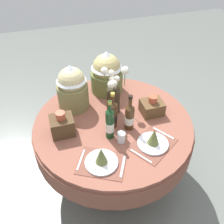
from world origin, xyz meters
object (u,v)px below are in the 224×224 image
(wine_bottle_left, at_px, (110,123))
(gift_tub_back_left, at_px, (72,86))
(wine_bottle_right, at_px, (113,114))
(place_setting_left, at_px, (101,159))
(dining_table, at_px, (113,134))
(flower_vase, at_px, (113,94))
(wine_bottle_centre, at_px, (130,117))
(woven_basket_side_left, at_px, (62,125))
(place_setting_right, at_px, (153,140))
(gift_tub_back_centre, at_px, (107,71))
(woven_basket_side_right, at_px, (152,107))
(tumbler_near_right, at_px, (121,137))

(wine_bottle_left, relative_size, gift_tub_back_left, 0.83)
(wine_bottle_right, bearing_deg, place_setting_left, -118.14)
(wine_bottle_left, bearing_deg, dining_table, 64.70)
(wine_bottle_right, bearing_deg, flower_vase, 71.06)
(wine_bottle_centre, height_order, woven_basket_side_left, wine_bottle_centre)
(place_setting_right, bearing_deg, gift_tub_back_centre, 100.12)
(dining_table, distance_m, wine_bottle_left, 0.33)
(gift_tub_back_left, bearing_deg, woven_basket_side_left, -115.44)
(place_setting_left, relative_size, woven_basket_side_left, 1.98)
(wine_bottle_left, bearing_deg, place_setting_right, -31.47)
(wine_bottle_right, distance_m, gift_tub_back_left, 0.44)
(place_setting_right, relative_size, woven_basket_side_right, 2.29)
(gift_tub_back_left, bearing_deg, woven_basket_side_right, -24.26)
(wine_bottle_left, xyz_separation_m, gift_tub_back_left, (-0.20, 0.46, 0.09))
(wine_bottle_centre, xyz_separation_m, tumbler_near_right, (-0.11, -0.13, -0.08))
(tumbler_near_right, bearing_deg, woven_basket_side_right, 34.68)
(place_setting_right, bearing_deg, wine_bottle_right, 128.85)
(wine_bottle_centre, distance_m, gift_tub_back_left, 0.57)
(flower_vase, xyz_separation_m, wine_bottle_left, (-0.12, -0.30, -0.05))
(flower_vase, height_order, tumbler_near_right, flower_vase)
(place_setting_left, relative_size, gift_tub_back_centre, 1.01)
(flower_vase, bearing_deg, woven_basket_side_left, -162.70)
(wine_bottle_left, distance_m, wine_bottle_right, 0.13)
(dining_table, distance_m, wine_bottle_centre, 0.31)
(place_setting_left, bearing_deg, tumbler_near_right, 38.93)
(place_setting_left, bearing_deg, wine_bottle_centre, 43.08)
(wine_bottle_centre, bearing_deg, gift_tub_back_left, 133.05)
(woven_basket_side_right, bearing_deg, wine_bottle_right, -171.03)
(wine_bottle_left, height_order, woven_basket_side_left, wine_bottle_left)
(wine_bottle_left, bearing_deg, flower_vase, 68.09)
(wine_bottle_right, bearing_deg, woven_basket_side_right, 8.97)
(place_setting_left, relative_size, tumbler_near_right, 4.66)
(place_setting_left, xyz_separation_m, woven_basket_side_left, (-0.22, 0.39, 0.04))
(wine_bottle_centre, bearing_deg, woven_basket_side_left, 169.44)
(flower_vase, relative_size, gift_tub_back_left, 0.98)
(woven_basket_side_right, bearing_deg, dining_table, -177.57)
(place_setting_right, bearing_deg, flower_vase, 110.12)
(gift_tub_back_centre, relative_size, woven_basket_side_right, 2.25)
(place_setting_right, distance_m, wine_bottle_right, 0.38)
(flower_vase, xyz_separation_m, woven_basket_side_left, (-0.47, -0.15, -0.11))
(wine_bottle_centre, distance_m, woven_basket_side_right, 0.29)
(flower_vase, height_order, wine_bottle_left, flower_vase)
(wine_bottle_right, bearing_deg, gift_tub_back_left, 126.94)
(place_setting_left, bearing_deg, wine_bottle_left, 61.05)
(place_setting_left, height_order, place_setting_right, same)
(wine_bottle_left, relative_size, wine_bottle_right, 1.06)
(dining_table, bearing_deg, wine_bottle_right, -112.40)
(place_setting_left, distance_m, gift_tub_back_left, 0.73)
(flower_vase, bearing_deg, tumbler_near_right, -97.58)
(place_setting_right, xyz_separation_m, wine_bottle_centre, (-0.11, 0.23, 0.08))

